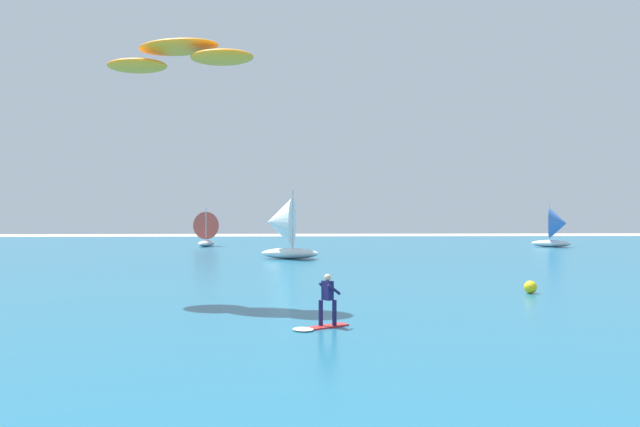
{
  "coord_description": "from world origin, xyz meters",
  "views": [
    {
      "loc": [
        -0.87,
        -4.15,
        3.65
      ],
      "look_at": [
        0.06,
        17.37,
        3.67
      ],
      "focal_mm": 35.04,
      "sensor_mm": 36.0,
      "label": 1
    }
  ],
  "objects": [
    {
      "name": "sailboat_trailing",
      "position": [
        27.27,
        61.23,
        2.28
      ],
      "size": [
        4.24,
        3.79,
        4.76
      ],
      "color": "white",
      "rests_on": "ocean"
    },
    {
      "name": "kitesurfer",
      "position": [
        0.06,
        15.26,
        0.7
      ],
      "size": [
        1.92,
        1.59,
        1.67
      ],
      "color": "red",
      "rests_on": "ocean"
    },
    {
      "name": "marker_buoy",
      "position": [
        9.71,
        23.19,
        0.39
      ],
      "size": [
        0.58,
        0.58,
        0.58
      ],
      "primitive_type": "sphere",
      "color": "yellow",
      "rests_on": "ocean"
    },
    {
      "name": "sailboat_mid_left",
      "position": [
        -1.75,
        45.21,
        2.58
      ],
      "size": [
        4.76,
        4.11,
        5.42
      ],
      "color": "white",
      "rests_on": "ocean"
    },
    {
      "name": "kite",
      "position": [
        -5.52,
        21.37,
        10.07
      ],
      "size": [
        6.92,
        4.55,
        1.0
      ],
      "color": "orange"
    },
    {
      "name": "ocean",
      "position": [
        0.0,
        49.31,
        0.05
      ],
      "size": [
        160.0,
        90.0,
        0.1
      ],
      "primitive_type": "cube",
      "color": "#1E607F",
      "rests_on": "ground"
    },
    {
      "name": "sailboat_heeled_over",
      "position": [
        -10.16,
        64.82,
        2.04
      ],
      "size": [
        3.3,
        3.77,
        4.24
      ],
      "color": "white",
      "rests_on": "ocean"
    }
  ]
}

